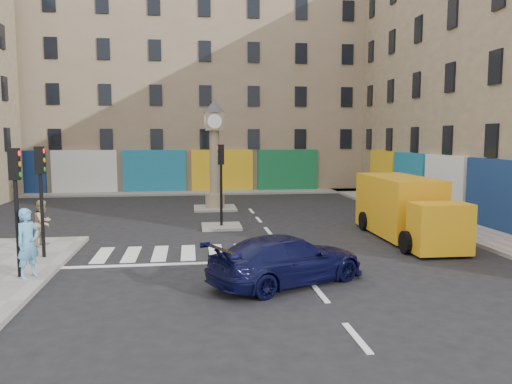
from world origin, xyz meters
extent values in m
plane|color=black|center=(0.00, 0.00, 0.00)|extent=(120.00, 120.00, 0.00)
cube|color=gray|center=(8.70, 10.00, 0.07)|extent=(2.60, 30.00, 0.15)
cube|color=gray|center=(-4.00, 22.20, 0.07)|extent=(32.00, 2.40, 0.15)
cube|color=gray|center=(-2.00, 8.00, 0.06)|extent=(1.80, 1.80, 0.12)
cube|color=gray|center=(-2.00, 14.00, 0.06)|extent=(2.40, 2.40, 0.12)
cube|color=#89755B|center=(-4.00, 28.00, 8.50)|extent=(32.00, 10.00, 17.00)
cylinder|color=black|center=(-8.30, 0.20, 1.55)|extent=(0.12, 0.12, 2.80)
cube|color=black|center=(-8.30, 0.20, 3.40)|extent=(0.28, 0.22, 0.90)
cylinder|color=black|center=(-8.30, 2.60, 1.55)|extent=(0.12, 0.12, 2.80)
cube|color=black|center=(-8.30, 2.60, 3.40)|extent=(0.28, 0.22, 0.90)
cylinder|color=black|center=(-2.00, 8.00, 1.52)|extent=(0.12, 0.12, 2.80)
cube|color=black|center=(-2.00, 8.00, 3.37)|extent=(0.28, 0.22, 0.90)
cylinder|color=tan|center=(-2.00, 14.00, 0.52)|extent=(1.10, 1.10, 0.80)
cylinder|color=tan|center=(-2.00, 14.00, 2.72)|extent=(0.56, 0.56, 3.60)
cube|color=tan|center=(-2.00, 14.00, 5.02)|extent=(1.00, 1.00, 1.00)
cylinder|color=white|center=(-2.00, 13.48, 5.02)|extent=(0.80, 0.06, 0.80)
cone|color=#333338|center=(-2.00, 14.00, 5.87)|extent=(1.20, 1.20, 0.70)
imported|color=black|center=(-0.68, -0.98, 0.69)|extent=(5.12, 3.87, 1.38)
cube|color=orange|center=(5.32, 5.33, 1.30)|extent=(2.16, 5.02, 2.39)
cube|color=orange|center=(5.26, 1.59, 0.99)|extent=(1.99, 1.28, 1.77)
cube|color=black|center=(5.25, 1.53, 1.40)|extent=(1.78, 0.96, 0.73)
cylinder|color=black|center=(4.22, 2.02, 0.42)|extent=(0.27, 0.84, 0.83)
cylinder|color=black|center=(6.30, 1.98, 0.42)|extent=(0.27, 0.84, 0.83)
cylinder|color=black|center=(4.30, 6.59, 0.42)|extent=(0.27, 0.84, 0.83)
cylinder|color=black|center=(6.38, 6.56, 0.42)|extent=(0.27, 0.84, 0.83)
imported|color=#569AC6|center=(-8.00, 0.07, 1.15)|extent=(0.80, 0.87, 2.00)
imported|color=#9B825F|center=(-8.83, 4.50, 1.00)|extent=(0.87, 0.99, 1.70)
camera|label=1|loc=(-3.38, -14.60, 4.16)|focal=35.00mm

